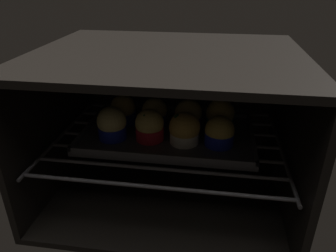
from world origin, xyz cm
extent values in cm
cube|color=black|center=(0.00, 22.00, -0.75)|extent=(59.00, 47.00, 1.50)
cube|color=black|center=(0.00, 22.00, 34.75)|extent=(59.00, 47.00, 1.50)
cube|color=black|center=(0.00, 44.75, 17.00)|extent=(59.00, 1.50, 34.00)
cube|color=black|center=(-28.75, 22.00, 17.00)|extent=(1.50, 47.00, 34.00)
cube|color=black|center=(28.75, 22.00, 17.00)|extent=(1.50, 47.00, 34.00)
cylinder|color=#4C494C|center=(0.00, 3.00, 13.60)|extent=(54.00, 0.80, 0.80)
cylinder|color=#4C494C|center=(0.00, 9.33, 13.60)|extent=(54.00, 0.80, 0.80)
cylinder|color=#4C494C|center=(0.00, 15.67, 13.60)|extent=(54.00, 0.80, 0.80)
cylinder|color=#4C494C|center=(0.00, 22.00, 13.60)|extent=(54.00, 0.80, 0.80)
cylinder|color=#4C494C|center=(0.00, 28.33, 13.60)|extent=(54.00, 0.80, 0.80)
cylinder|color=#4C494C|center=(0.00, 34.67, 13.60)|extent=(54.00, 0.80, 0.80)
cylinder|color=#4C494C|center=(0.00, 41.00, 13.60)|extent=(54.00, 0.80, 0.80)
cylinder|color=#4C494C|center=(-27.00, 22.00, 13.60)|extent=(0.80, 42.00, 0.80)
cylinder|color=#4C494C|center=(27.00, 22.00, 13.60)|extent=(0.80, 42.00, 0.80)
cube|color=#4C4C51|center=(0.00, 22.97, 14.60)|extent=(41.39, 24.70, 1.20)
cube|color=#4C4C51|center=(0.00, 11.02, 15.70)|extent=(41.39, 0.80, 1.00)
cube|color=#4C4C51|center=(0.00, 34.92, 15.70)|extent=(41.39, 0.80, 1.00)
cube|color=#4C4C51|center=(-20.29, 22.97, 15.70)|extent=(0.80, 24.70, 1.00)
cube|color=#4C4C51|center=(20.29, 22.97, 15.70)|extent=(0.80, 24.70, 1.00)
cylinder|color=#1928B7|center=(-12.69, 18.49, 16.74)|extent=(6.68, 6.68, 3.07)
sphere|color=#E0CC7A|center=(-12.69, 18.49, 19.61)|extent=(6.94, 6.94, 6.94)
sphere|color=#28702D|center=(-13.18, 18.78, 21.87)|extent=(1.88, 1.88, 1.88)
cylinder|color=red|center=(-3.78, 19.17, 16.74)|extent=(6.68, 6.68, 3.07)
sphere|color=#DBBC60|center=(-3.78, 19.17, 19.40)|extent=(6.77, 6.77, 6.77)
sphere|color=#19511E|center=(-4.35, 17.90, 21.38)|extent=(1.94, 1.94, 1.94)
cylinder|color=silver|center=(4.46, 18.76, 16.74)|extent=(6.68, 6.68, 3.07)
sphere|color=gold|center=(4.46, 18.76, 19.13)|extent=(7.19, 7.19, 7.19)
sphere|color=#19511E|center=(3.06, 18.36, 21.36)|extent=(2.12, 2.12, 2.12)
cylinder|color=#1928B7|center=(12.43, 18.98, 16.74)|extent=(6.68, 6.68, 3.07)
sphere|color=gold|center=(12.43, 18.98, 18.82)|extent=(6.77, 6.77, 6.77)
cylinder|color=#1928B7|center=(-12.40, 27.11, 16.74)|extent=(6.68, 6.68, 3.07)
sphere|color=gold|center=(-12.40, 27.11, 19.54)|extent=(6.44, 6.44, 6.44)
sphere|color=#28702D|center=(-12.35, 28.01, 22.21)|extent=(2.36, 2.36, 2.36)
cylinder|color=#1928B7|center=(-4.12, 27.12, 16.74)|extent=(6.68, 6.68, 3.07)
sphere|color=#DBBC60|center=(-4.12, 27.12, 19.23)|extent=(6.41, 6.41, 6.41)
sphere|color=#1E6023|center=(-3.76, 27.72, 21.53)|extent=(1.65, 1.65, 1.65)
cylinder|color=#7A238C|center=(4.55, 27.21, 16.74)|extent=(6.68, 6.68, 3.07)
sphere|color=#DBBC60|center=(4.55, 27.21, 19.06)|extent=(6.88, 6.88, 6.88)
cylinder|color=#0C8C84|center=(12.50, 27.23, 16.74)|extent=(6.68, 6.68, 3.07)
sphere|color=gold|center=(12.50, 27.23, 19.53)|extent=(7.03, 7.03, 7.03)
sphere|color=#1E6023|center=(12.01, 28.46, 21.65)|extent=(2.56, 2.56, 2.56)
camera|label=1|loc=(10.33, -45.95, 51.53)|focal=33.98mm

